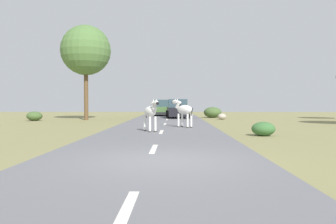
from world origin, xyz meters
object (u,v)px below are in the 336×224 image
car_1 (161,108)px  tree_3 (86,51)px  zebra_0 (151,112)px  bush_0 (263,129)px  zebra_1 (184,110)px  bush_1 (34,116)px  car_0 (177,109)px  bush_2 (213,112)px  rock_0 (222,117)px

car_1 → tree_3: tree_3 is taller
zebra_0 → bush_0: (5.13, -1.51, -0.69)m
zebra_0 → zebra_1: (1.70, 2.93, 0.04)m
tree_3 → bush_1: bearing=-161.7°
car_0 → bush_2: bearing=20.8°
bush_1 → zebra_1: bearing=-32.8°
car_1 → bush_1: car_1 is taller
tree_3 → bush_2: bearing=22.2°
car_1 → bush_1: (-9.89, -9.88, -0.47)m
car_0 → bush_1: size_ratio=3.53×
car_0 → rock_0: bearing=-31.2°
car_0 → rock_0: 4.41m
bush_1 → rock_0: bearing=8.3°
bush_0 → bush_2: bearing=90.7°
tree_3 → bush_0: bearing=-49.5°
bush_0 → tree_3: bearing=130.5°
tree_3 → rock_0: bearing=4.9°
tree_3 → rock_0: size_ratio=10.77×
zebra_0 → tree_3: (-6.33, 11.91, 4.86)m
zebra_0 → bush_0: size_ratio=1.54×
tree_3 → bush_0: (11.45, -13.42, -5.56)m
bush_0 → rock_0: bush_0 is taller
zebra_1 → tree_3: bearing=89.4°
bush_1 → bush_2: 16.23m
zebra_0 → bush_0: bearing=138.1°
zebra_0 → bush_1: (-10.22, 10.62, -0.63)m
car_1 → bush_1: bearing=44.5°
car_0 → tree_3: (-7.76, -3.01, 5.02)m
zebra_1 → car_1: car_1 is taller
zebra_1 → bush_2: bearing=34.4°
zebra_0 → rock_0: bearing=-137.8°
bush_1 → bush_2: bearing=21.2°
car_0 → bush_2: (3.47, 1.58, -0.33)m
car_0 → car_1: bearing=104.0°
zebra_0 → car_0: car_0 is taller
bush_0 → rock_0: bearing=89.3°
zebra_1 → rock_0: 10.63m
bush_1 → bush_2: (15.12, 5.88, 0.14)m
bush_0 → bush_2: (-0.22, 18.01, 0.21)m
zebra_0 → zebra_1: zebra_1 is taller
zebra_0 → zebra_1: 3.39m
bush_0 → zebra_0: bearing=163.6°
zebra_1 → bush_0: bearing=-94.7°
bush_2 → car_1: bearing=142.6°
car_0 → car_1: (-1.77, 5.58, 0.00)m
zebra_0 → bush_1: zebra_0 is taller
tree_3 → bush_1: size_ratio=6.35×
zebra_0 → bush_2: bearing=-132.0°
car_0 → rock_0: car_0 is taller
bush_2 → rock_0: bush_2 is taller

